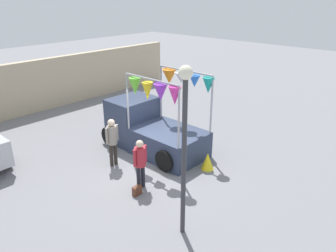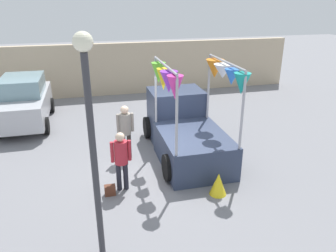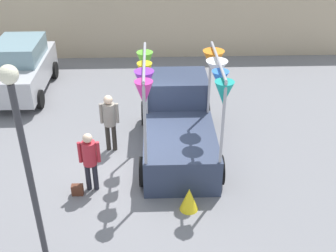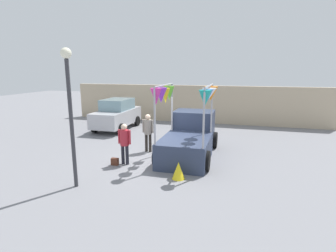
{
  "view_description": "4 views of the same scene",
  "coord_description": "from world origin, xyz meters",
  "px_view_note": "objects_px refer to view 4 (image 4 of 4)",
  "views": [
    {
      "loc": [
        -7.05,
        -7.52,
        5.69
      ],
      "look_at": [
        0.78,
        -0.28,
        1.32
      ],
      "focal_mm": 35.0,
      "sensor_mm": 36.0,
      "label": 1
    },
    {
      "loc": [
        -1.82,
        -8.45,
        4.78
      ],
      "look_at": [
        0.27,
        -0.09,
        1.34
      ],
      "focal_mm": 35.0,
      "sensor_mm": 36.0,
      "label": 2
    },
    {
      "loc": [
        0.43,
        -9.31,
        6.77
      ],
      "look_at": [
        0.75,
        -0.09,
        1.31
      ],
      "focal_mm": 45.0,
      "sensor_mm": 36.0,
      "label": 3
    },
    {
      "loc": [
        3.08,
        -9.95,
        3.66
      ],
      "look_at": [
        0.33,
        0.02,
        1.44
      ],
      "focal_mm": 28.0,
      "sensor_mm": 36.0,
      "label": 4
    }
  ],
  "objects_px": {
    "street_lamp": "(70,100)",
    "folded_kite_bundle_sunflower": "(178,171)",
    "vendor_truck": "(190,135)",
    "parked_car": "(117,114)",
    "person_vendor": "(148,129)",
    "handbag": "(115,162)",
    "person_customer": "(125,140)"
  },
  "relations": [
    {
      "from": "vendor_truck",
      "to": "person_customer",
      "type": "bearing_deg",
      "value": -140.16
    },
    {
      "from": "parked_car",
      "to": "person_vendor",
      "type": "relative_size",
      "value": 2.31
    },
    {
      "from": "person_customer",
      "to": "handbag",
      "type": "xyz_separation_m",
      "value": [
        -0.35,
        -0.2,
        -0.84
      ]
    },
    {
      "from": "parked_car",
      "to": "folded_kite_bundle_sunflower",
      "type": "height_order",
      "value": "parked_car"
    },
    {
      "from": "person_customer",
      "to": "person_vendor",
      "type": "bearing_deg",
      "value": 79.31
    },
    {
      "from": "person_customer",
      "to": "street_lamp",
      "type": "bearing_deg",
      "value": -106.42
    },
    {
      "from": "person_vendor",
      "to": "street_lamp",
      "type": "height_order",
      "value": "street_lamp"
    },
    {
      "from": "parked_car",
      "to": "handbag",
      "type": "xyz_separation_m",
      "value": [
        2.79,
        -5.92,
        -0.8
      ]
    },
    {
      "from": "parked_car",
      "to": "street_lamp",
      "type": "xyz_separation_m",
      "value": [
        2.47,
        -8.0,
        1.82
      ]
    },
    {
      "from": "parked_car",
      "to": "handbag",
      "type": "relative_size",
      "value": 14.29
    },
    {
      "from": "vendor_truck",
      "to": "handbag",
      "type": "relative_size",
      "value": 14.4
    },
    {
      "from": "person_vendor",
      "to": "handbag",
      "type": "distance_m",
      "value": 2.28
    },
    {
      "from": "person_customer",
      "to": "handbag",
      "type": "distance_m",
      "value": 0.93
    },
    {
      "from": "vendor_truck",
      "to": "handbag",
      "type": "bearing_deg",
      "value": -141.38
    },
    {
      "from": "person_customer",
      "to": "street_lamp",
      "type": "xyz_separation_m",
      "value": [
        -0.67,
        -2.28,
        1.79
      ]
    },
    {
      "from": "parked_car",
      "to": "folded_kite_bundle_sunflower",
      "type": "distance_m",
      "value": 8.58
    },
    {
      "from": "vendor_truck",
      "to": "person_vendor",
      "type": "height_order",
      "value": "vendor_truck"
    },
    {
      "from": "folded_kite_bundle_sunflower",
      "to": "person_vendor",
      "type": "bearing_deg",
      "value": 127.78
    },
    {
      "from": "vendor_truck",
      "to": "person_customer",
      "type": "relative_size",
      "value": 2.48
    },
    {
      "from": "street_lamp",
      "to": "vendor_truck",
      "type": "bearing_deg",
      "value": 54.93
    },
    {
      "from": "parked_car",
      "to": "street_lamp",
      "type": "distance_m",
      "value": 8.57
    },
    {
      "from": "street_lamp",
      "to": "person_customer",
      "type": "bearing_deg",
      "value": 73.58
    },
    {
      "from": "parked_car",
      "to": "person_vendor",
      "type": "height_order",
      "value": "parked_car"
    },
    {
      "from": "person_customer",
      "to": "street_lamp",
      "type": "distance_m",
      "value": 2.97
    },
    {
      "from": "handbag",
      "to": "folded_kite_bundle_sunflower",
      "type": "bearing_deg",
      "value": -13.11
    },
    {
      "from": "vendor_truck",
      "to": "handbag",
      "type": "xyz_separation_m",
      "value": [
        -2.59,
        -2.07,
        -0.77
      ]
    },
    {
      "from": "parked_car",
      "to": "person_customer",
      "type": "relative_size",
      "value": 2.46
    },
    {
      "from": "street_lamp",
      "to": "folded_kite_bundle_sunflower",
      "type": "xyz_separation_m",
      "value": [
        3.03,
        1.45,
        -2.47
      ]
    },
    {
      "from": "person_customer",
      "to": "vendor_truck",
      "type": "bearing_deg",
      "value": 39.84
    },
    {
      "from": "folded_kite_bundle_sunflower",
      "to": "person_customer",
      "type": "bearing_deg",
      "value": 160.59
    },
    {
      "from": "vendor_truck",
      "to": "folded_kite_bundle_sunflower",
      "type": "bearing_deg",
      "value": -87.52
    },
    {
      "from": "vendor_truck",
      "to": "street_lamp",
      "type": "relative_size",
      "value": 0.94
    }
  ]
}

